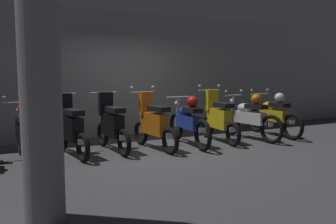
{
  "coord_description": "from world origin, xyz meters",
  "views": [
    {
      "loc": [
        -3.09,
        -6.47,
        1.6
      ],
      "look_at": [
        0.35,
        0.29,
        0.75
      ],
      "focal_mm": 38.9,
      "sensor_mm": 36.0,
      "label": 1
    }
  ],
  "objects_px": {
    "motorbike_slot_3": "(112,125)",
    "motorbike_slot_4": "(154,124)",
    "motorbike_slot_5": "(188,121)",
    "motorbike_slot_8": "(273,115)",
    "motorbike_slot_2": "(71,129)",
    "motorbike_slot_7": "(249,117)",
    "motorbike_slot_1": "(25,132)",
    "motorbike_slot_6": "(219,119)",
    "support_pillar": "(40,78)"
  },
  "relations": [
    {
      "from": "motorbike_slot_3",
      "to": "support_pillar",
      "type": "xyz_separation_m",
      "value": [
        -1.73,
        -2.99,
        1.01
      ]
    },
    {
      "from": "motorbike_slot_2",
      "to": "motorbike_slot_8",
      "type": "xyz_separation_m",
      "value": [
        4.97,
        -0.08,
        0.0
      ]
    },
    {
      "from": "support_pillar",
      "to": "motorbike_slot_2",
      "type": "bearing_deg",
      "value": 72.8
    },
    {
      "from": "motorbike_slot_1",
      "to": "motorbike_slot_3",
      "type": "xyz_separation_m",
      "value": [
        1.65,
        0.16,
        -0.0
      ]
    },
    {
      "from": "motorbike_slot_6",
      "to": "motorbike_slot_5",
      "type": "bearing_deg",
      "value": -176.13
    },
    {
      "from": "motorbike_slot_2",
      "to": "motorbike_slot_8",
      "type": "distance_m",
      "value": 4.97
    },
    {
      "from": "motorbike_slot_7",
      "to": "support_pillar",
      "type": "relative_size",
      "value": 0.63
    },
    {
      "from": "motorbike_slot_4",
      "to": "support_pillar",
      "type": "height_order",
      "value": "support_pillar"
    },
    {
      "from": "motorbike_slot_7",
      "to": "motorbike_slot_8",
      "type": "height_order",
      "value": "same"
    },
    {
      "from": "motorbike_slot_1",
      "to": "motorbike_slot_2",
      "type": "relative_size",
      "value": 1.16
    },
    {
      "from": "motorbike_slot_4",
      "to": "motorbike_slot_6",
      "type": "xyz_separation_m",
      "value": [
        1.66,
        0.07,
        0.0
      ]
    },
    {
      "from": "motorbike_slot_3",
      "to": "motorbike_slot_8",
      "type": "bearing_deg",
      "value": -1.96
    },
    {
      "from": "motorbike_slot_3",
      "to": "motorbike_slot_6",
      "type": "distance_m",
      "value": 2.49
    },
    {
      "from": "motorbike_slot_2",
      "to": "motorbike_slot_7",
      "type": "bearing_deg",
      "value": -2.38
    },
    {
      "from": "motorbike_slot_3",
      "to": "motorbike_slot_7",
      "type": "bearing_deg",
      "value": -4.06
    },
    {
      "from": "motorbike_slot_3",
      "to": "support_pillar",
      "type": "distance_m",
      "value": 3.6
    },
    {
      "from": "motorbike_slot_1",
      "to": "support_pillar",
      "type": "bearing_deg",
      "value": -91.68
    },
    {
      "from": "motorbike_slot_3",
      "to": "motorbike_slot_1",
      "type": "bearing_deg",
      "value": -174.34
    },
    {
      "from": "motorbike_slot_2",
      "to": "motorbike_slot_8",
      "type": "height_order",
      "value": "motorbike_slot_2"
    },
    {
      "from": "motorbike_slot_8",
      "to": "motorbike_slot_1",
      "type": "bearing_deg",
      "value": -179.78
    },
    {
      "from": "motorbike_slot_6",
      "to": "motorbike_slot_4",
      "type": "bearing_deg",
      "value": -177.72
    },
    {
      "from": "motorbike_slot_6",
      "to": "motorbike_slot_1",
      "type": "bearing_deg",
      "value": -179.83
    },
    {
      "from": "motorbike_slot_5",
      "to": "motorbike_slot_8",
      "type": "distance_m",
      "value": 2.48
    },
    {
      "from": "motorbike_slot_4",
      "to": "motorbike_slot_6",
      "type": "height_order",
      "value": "same"
    },
    {
      "from": "motorbike_slot_2",
      "to": "motorbike_slot_3",
      "type": "height_order",
      "value": "same"
    },
    {
      "from": "motorbike_slot_5",
      "to": "support_pillar",
      "type": "xyz_separation_m",
      "value": [
        -3.39,
        -2.78,
        1.01
      ]
    },
    {
      "from": "motorbike_slot_3",
      "to": "motorbike_slot_5",
      "type": "height_order",
      "value": "motorbike_slot_3"
    },
    {
      "from": "motorbike_slot_5",
      "to": "motorbike_slot_8",
      "type": "xyz_separation_m",
      "value": [
        2.48,
        0.07,
        0.0
      ]
    },
    {
      "from": "motorbike_slot_2",
      "to": "motorbike_slot_7",
      "type": "relative_size",
      "value": 0.86
    },
    {
      "from": "motorbike_slot_6",
      "to": "motorbike_slot_8",
      "type": "xyz_separation_m",
      "value": [
        1.65,
        0.01,
        0.0
      ]
    },
    {
      "from": "motorbike_slot_1",
      "to": "motorbike_slot_2",
      "type": "distance_m",
      "value": 0.83
    },
    {
      "from": "motorbike_slot_1",
      "to": "motorbike_slot_5",
      "type": "distance_m",
      "value": 3.31
    },
    {
      "from": "motorbike_slot_7",
      "to": "motorbike_slot_3",
      "type": "bearing_deg",
      "value": 175.94
    },
    {
      "from": "motorbike_slot_7",
      "to": "motorbike_slot_8",
      "type": "bearing_deg",
      "value": 6.39
    },
    {
      "from": "motorbike_slot_2",
      "to": "support_pillar",
      "type": "xyz_separation_m",
      "value": [
        -0.9,
        -2.92,
        1.01
      ]
    },
    {
      "from": "motorbike_slot_2",
      "to": "motorbike_slot_4",
      "type": "bearing_deg",
      "value": -5.34
    },
    {
      "from": "motorbike_slot_6",
      "to": "motorbike_slot_8",
      "type": "relative_size",
      "value": 0.86
    },
    {
      "from": "motorbike_slot_1",
      "to": "motorbike_slot_2",
      "type": "bearing_deg",
      "value": 7.0
    },
    {
      "from": "motorbike_slot_4",
      "to": "motorbike_slot_7",
      "type": "height_order",
      "value": "motorbike_slot_4"
    },
    {
      "from": "motorbike_slot_2",
      "to": "motorbike_slot_6",
      "type": "bearing_deg",
      "value": -1.53
    },
    {
      "from": "motorbike_slot_7",
      "to": "motorbike_slot_8",
      "type": "distance_m",
      "value": 0.83
    },
    {
      "from": "motorbike_slot_5",
      "to": "support_pillar",
      "type": "distance_m",
      "value": 4.5
    },
    {
      "from": "motorbike_slot_2",
      "to": "motorbike_slot_4",
      "type": "xyz_separation_m",
      "value": [
        1.65,
        -0.15,
        0.0
      ]
    },
    {
      "from": "motorbike_slot_2",
      "to": "support_pillar",
      "type": "relative_size",
      "value": 0.55
    },
    {
      "from": "motorbike_slot_3",
      "to": "motorbike_slot_4",
      "type": "relative_size",
      "value": 1.0
    },
    {
      "from": "motorbike_slot_7",
      "to": "motorbike_slot_8",
      "type": "relative_size",
      "value": 1.0
    },
    {
      "from": "motorbike_slot_3",
      "to": "support_pillar",
      "type": "bearing_deg",
      "value": -120.15
    },
    {
      "from": "motorbike_slot_1",
      "to": "motorbike_slot_6",
      "type": "height_order",
      "value": "motorbike_slot_6"
    },
    {
      "from": "support_pillar",
      "to": "motorbike_slot_1",
      "type": "bearing_deg",
      "value": 88.32
    },
    {
      "from": "motorbike_slot_7",
      "to": "motorbike_slot_6",
      "type": "bearing_deg",
      "value": 174.2
    }
  ]
}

